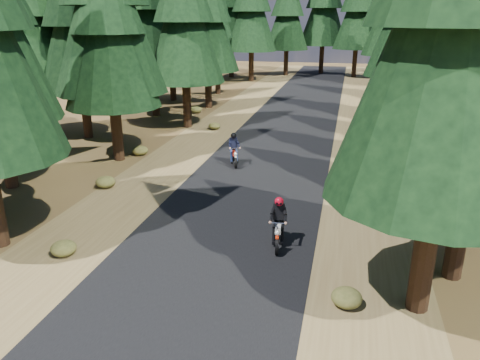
# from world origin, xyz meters

# --- Properties ---
(ground) EXTENTS (120.00, 120.00, 0.00)m
(ground) POSITION_xyz_m (0.00, 0.00, 0.00)
(ground) COLOR #472E19
(ground) RESTS_ON ground
(road) EXTENTS (6.00, 100.00, 0.01)m
(road) POSITION_xyz_m (0.00, 5.00, 0.01)
(road) COLOR black
(road) RESTS_ON ground
(shoulder_l) EXTENTS (3.20, 100.00, 0.01)m
(shoulder_l) POSITION_xyz_m (-4.60, 5.00, 0.00)
(shoulder_l) COLOR brown
(shoulder_l) RESTS_ON ground
(shoulder_r) EXTENTS (3.20, 100.00, 0.01)m
(shoulder_r) POSITION_xyz_m (4.60, 5.00, 0.00)
(shoulder_r) COLOR brown
(shoulder_r) RESTS_ON ground
(log_near) EXTENTS (5.43, 1.98, 0.32)m
(log_near) POSITION_xyz_m (8.24, 10.53, 0.16)
(log_near) COLOR #4C4233
(log_near) RESTS_ON ground
(understory_shrubs) EXTENTS (15.93, 32.45, 0.58)m
(understory_shrubs) POSITION_xyz_m (1.39, 7.50, 0.25)
(understory_shrubs) COLOR #474C1E
(understory_shrubs) RESTS_ON ground
(rider_lead) EXTENTS (0.70, 1.78, 1.55)m
(rider_lead) POSITION_xyz_m (1.84, -1.20, 0.52)
(rider_lead) COLOR silver
(rider_lead) RESTS_ON road
(rider_follow) EXTENTS (1.10, 1.80, 1.54)m
(rider_follow) POSITION_xyz_m (-1.49, 6.63, 0.52)
(rider_follow) COLOR maroon
(rider_follow) RESTS_ON road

